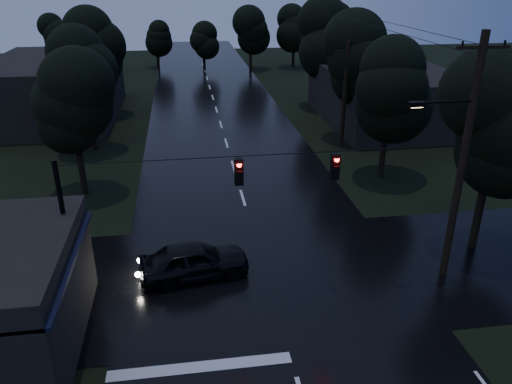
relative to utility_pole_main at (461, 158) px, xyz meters
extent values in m
cube|color=black|center=(-7.41, 19.00, -5.26)|extent=(12.00, 120.00, 0.02)
cube|color=black|center=(-7.41, 1.00, -5.26)|extent=(60.00, 9.00, 0.02)
cube|color=black|center=(-14.41, -2.00, -2.06)|extent=(0.30, 7.00, 0.15)
cylinder|color=black|center=(-14.61, -5.00, -3.76)|extent=(0.10, 0.10, 3.00)
cylinder|color=black|center=(-14.61, 1.00, -3.76)|extent=(0.10, 0.10, 3.00)
cube|color=#E7D05C|center=(-14.46, -3.50, -2.76)|extent=(0.06, 1.60, 0.50)
cube|color=#E7D05C|center=(-14.46, -0.80, -2.76)|extent=(0.06, 1.20, 0.50)
cube|color=black|center=(6.59, 23.00, -3.06)|extent=(10.00, 14.00, 4.40)
cube|color=black|center=(-21.41, 29.00, -2.76)|extent=(10.00, 16.00, 5.00)
cylinder|color=black|center=(0.09, 0.00, -0.26)|extent=(0.30, 0.30, 10.00)
cube|color=black|center=(0.09, 0.00, 4.14)|extent=(2.00, 0.12, 0.12)
cylinder|color=black|center=(-1.01, 0.00, 2.24)|extent=(2.20, 0.10, 0.10)
cube|color=black|center=(-2.11, 0.00, 2.19)|extent=(0.60, 0.25, 0.18)
cube|color=#FFB266|center=(-2.11, 0.00, 2.09)|extent=(0.45, 0.18, 0.03)
cylinder|color=black|center=(0.89, 17.00, -1.51)|extent=(0.30, 0.30, 7.50)
cube|color=black|center=(0.89, 17.00, 1.64)|extent=(2.00, 0.12, 0.12)
cylinder|color=black|center=(-14.91, 0.00, -2.26)|extent=(0.18, 0.18, 6.00)
cylinder|color=black|center=(-7.41, 0.00, 0.54)|extent=(15.00, 0.03, 0.03)
cube|color=black|center=(-8.61, 0.00, -0.06)|extent=(0.32, 0.25, 1.00)
sphere|color=#FF0C07|center=(-8.61, -0.15, -0.06)|extent=(0.18, 0.18, 0.18)
cube|color=black|center=(-5.01, 0.00, -0.06)|extent=(0.32, 0.25, 1.00)
sphere|color=#FF0C07|center=(-5.01, -0.15, -0.06)|extent=(0.18, 0.18, 0.18)
cylinder|color=black|center=(2.59, 2.00, -3.86)|extent=(0.36, 0.36, 2.80)
sphere|color=black|center=(2.59, 2.00, -0.46)|extent=(4.48, 4.48, 4.48)
sphere|color=black|center=(2.59, 2.00, 0.74)|extent=(4.48, 4.48, 4.48)
sphere|color=black|center=(2.59, 2.00, 1.94)|extent=(4.48, 4.48, 4.48)
cylinder|color=black|center=(-16.41, 11.00, -4.03)|extent=(0.36, 0.36, 2.45)
sphere|color=black|center=(-16.41, 11.00, -1.06)|extent=(3.92, 3.92, 3.92)
sphere|color=black|center=(-16.41, 11.00, -0.01)|extent=(3.92, 3.92, 3.92)
sphere|color=black|center=(-16.41, 11.00, 1.04)|extent=(3.92, 3.92, 3.92)
cylinder|color=black|center=(-17.01, 19.00, -3.95)|extent=(0.36, 0.36, 2.62)
sphere|color=black|center=(-17.01, 19.00, -0.76)|extent=(4.20, 4.20, 4.20)
sphere|color=black|center=(-17.01, 19.00, 0.37)|extent=(4.20, 4.20, 4.20)
sphere|color=black|center=(-17.01, 19.00, 1.49)|extent=(4.20, 4.20, 4.20)
cylinder|color=black|center=(-17.61, 29.00, -3.86)|extent=(0.36, 0.36, 2.80)
sphere|color=black|center=(-17.61, 29.00, -0.46)|extent=(4.48, 4.48, 4.48)
sphere|color=black|center=(-17.61, 29.00, 0.74)|extent=(4.48, 4.48, 4.48)
sphere|color=black|center=(-17.61, 29.00, 1.94)|extent=(4.48, 4.48, 4.48)
cylinder|color=black|center=(1.59, 11.00, -3.95)|extent=(0.36, 0.36, 2.62)
sphere|color=black|center=(1.59, 11.00, -0.76)|extent=(4.20, 4.20, 4.20)
sphere|color=black|center=(1.59, 11.00, 0.37)|extent=(4.20, 4.20, 4.20)
sphere|color=black|center=(1.59, 11.00, 1.49)|extent=(4.20, 4.20, 4.20)
cylinder|color=black|center=(2.19, 19.00, -3.86)|extent=(0.36, 0.36, 2.80)
sphere|color=black|center=(2.19, 19.00, -0.46)|extent=(4.48, 4.48, 4.48)
sphere|color=black|center=(2.19, 19.00, 0.74)|extent=(4.48, 4.48, 4.48)
sphere|color=black|center=(2.19, 19.00, 1.94)|extent=(4.48, 4.48, 4.48)
cylinder|color=black|center=(2.79, 29.00, -3.77)|extent=(0.36, 0.36, 2.97)
sphere|color=black|center=(2.79, 29.00, -0.16)|extent=(4.76, 4.76, 4.76)
sphere|color=black|center=(2.79, 29.00, 1.12)|extent=(4.76, 4.76, 4.76)
sphere|color=black|center=(2.79, 29.00, 2.39)|extent=(4.76, 4.76, 4.76)
imported|color=black|center=(-10.39, 1.38, -4.48)|extent=(4.79, 2.52, 1.55)
camera|label=1|loc=(-10.47, -16.68, 6.58)|focal=35.00mm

